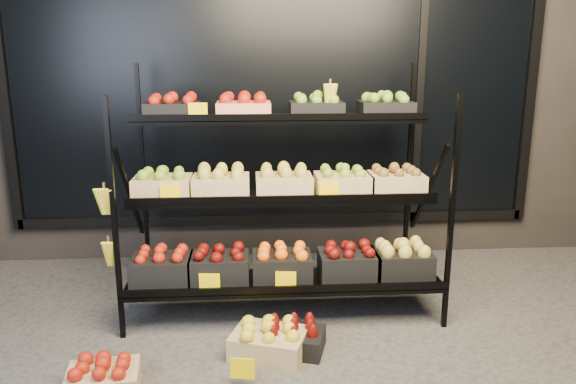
{
  "coord_description": "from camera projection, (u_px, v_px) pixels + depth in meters",
  "views": [
    {
      "loc": [
        -0.21,
        -3.07,
        1.73
      ],
      "look_at": [
        0.04,
        0.55,
        0.83
      ],
      "focal_mm": 35.0,
      "sensor_mm": 36.0,
      "label": 1
    }
  ],
  "objects": [
    {
      "name": "ground",
      "position": [
        288.0,
        346.0,
        3.41
      ],
      "size": [
        24.0,
        24.0,
        0.0
      ],
      "primitive_type": "plane",
      "color": "#514F4C",
      "rests_on": "ground"
    },
    {
      "name": "building",
      "position": [
        270.0,
        51.0,
        5.49
      ],
      "size": [
        6.0,
        2.08,
        3.5
      ],
      "color": "#2D2826",
      "rests_on": "ground"
    },
    {
      "name": "display_rack",
      "position": [
        280.0,
        196.0,
        3.8
      ],
      "size": [
        2.18,
        1.02,
        1.66
      ],
      "color": "black",
      "rests_on": "ground"
    },
    {
      "name": "tag_floor_a",
      "position": [
        243.0,
        375.0,
        2.99
      ],
      "size": [
        0.13,
        0.01,
        0.12
      ],
      "primitive_type": "cube",
      "color": "#FFD200",
      "rests_on": "ground"
    },
    {
      "name": "floor_crate_left",
      "position": [
        103.0,
        377.0,
        2.93
      ],
      "size": [
        0.39,
        0.31,
        0.19
      ],
      "rotation": [
        0.0,
        0.0,
        0.12
      ],
      "color": "tan",
      "rests_on": "ground"
    },
    {
      "name": "floor_crate_midleft",
      "position": [
        293.0,
        336.0,
        3.34
      ],
      "size": [
        0.42,
        0.36,
        0.19
      ],
      "rotation": [
        0.0,
        0.0,
        -0.28
      ],
      "color": "black",
      "rests_on": "ground"
    },
    {
      "name": "floor_crate_midright",
      "position": [
        269.0,
        340.0,
        3.28
      ],
      "size": [
        0.5,
        0.43,
        0.21
      ],
      "rotation": [
        0.0,
        0.0,
        -0.34
      ],
      "color": "tan",
      "rests_on": "ground"
    }
  ]
}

